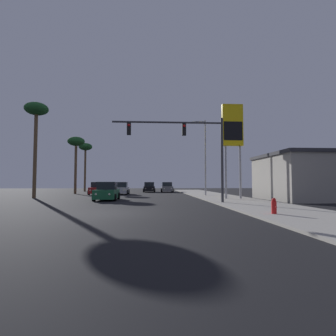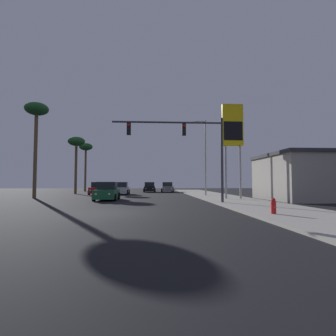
{
  "view_description": "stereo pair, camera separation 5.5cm",
  "coord_description": "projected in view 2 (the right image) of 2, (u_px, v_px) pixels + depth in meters",
  "views": [
    {
      "loc": [
        2.26,
        -14.1,
        1.63
      ],
      "look_at": [
        3.75,
        10.18,
        2.97
      ],
      "focal_mm": 28.0,
      "sensor_mm": 36.0,
      "label": 1
    },
    {
      "loc": [
        2.31,
        -14.1,
        1.63
      ],
      "look_at": [
        3.75,
        10.18,
        2.97
      ],
      "focal_mm": 28.0,
      "sensor_mm": 36.0,
      "label": 2
    }
  ],
  "objects": [
    {
      "name": "car_black",
      "position": [
        150.0,
        188.0,
        44.37
      ],
      "size": [
        2.04,
        4.31,
        1.68
      ],
      "rotation": [
        0.0,
        0.0,
        3.15
      ],
      "color": "black",
      "rests_on": "ground"
    },
    {
      "name": "street_lamp",
      "position": [
        204.0,
        153.0,
        31.36
      ],
      "size": [
        1.74,
        0.24,
        9.0
      ],
      "color": "#99999E",
      "rests_on": "sidewalk_right"
    },
    {
      "name": "car_green",
      "position": [
        107.0,
        192.0,
        24.04
      ],
      "size": [
        2.04,
        4.32,
        1.68
      ],
      "rotation": [
        0.0,
        0.0,
        3.15
      ],
      "color": "#195933",
      "rests_on": "ground"
    },
    {
      "name": "car_silver",
      "position": [
        121.0,
        189.0,
        35.89
      ],
      "size": [
        2.04,
        4.31,
        1.68
      ],
      "rotation": [
        0.0,
        0.0,
        3.15
      ],
      "color": "#B7B7BC",
      "rests_on": "ground"
    },
    {
      "name": "car_grey",
      "position": [
        167.0,
        188.0,
        44.05
      ],
      "size": [
        2.04,
        4.31,
        1.68
      ],
      "rotation": [
        0.0,
        0.0,
        3.14
      ],
      "color": "slate",
      "rests_on": "ground"
    },
    {
      "name": "car_red",
      "position": [
        98.0,
        189.0,
        35.36
      ],
      "size": [
        2.04,
        4.34,
        1.68
      ],
      "rotation": [
        0.0,
        0.0,
        3.18
      ],
      "color": "maroon",
      "rests_on": "ground"
    },
    {
      "name": "sidewalk_right",
      "position": [
        230.0,
        199.0,
        24.36
      ],
      "size": [
        5.0,
        60.0,
        0.12
      ],
      "color": "#9E998E",
      "rests_on": "ground"
    },
    {
      "name": "ground_plane",
      "position": [
        109.0,
        213.0,
        13.83
      ],
      "size": [
        120.0,
        120.0,
        0.0
      ],
      "primitive_type": "plane",
      "color": "black"
    },
    {
      "name": "palm_tree_near",
      "position": [
        36.0,
        115.0,
        27.68
      ],
      "size": [
        2.4,
        2.4,
        10.08
      ],
      "color": "brown",
      "rests_on": "ground"
    },
    {
      "name": "gas_station_sign",
      "position": [
        233.0,
        130.0,
        25.02
      ],
      "size": [
        2.0,
        0.42,
        9.0
      ],
      "color": "#99999E",
      "rests_on": "sidewalk_right"
    },
    {
      "name": "building_gas_station",
      "position": [
        321.0,
        177.0,
        24.4
      ],
      "size": [
        10.3,
        8.3,
        4.3
      ],
      "color": "gray",
      "rests_on": "ground"
    },
    {
      "name": "fire_hydrant",
      "position": [
        274.0,
        206.0,
        12.59
      ],
      "size": [
        0.24,
        0.34,
        0.76
      ],
      "color": "red",
      "rests_on": "sidewalk_right"
    },
    {
      "name": "palm_tree_far",
      "position": [
        86.0,
        149.0,
        47.56
      ],
      "size": [
        2.4,
        2.4,
        8.78
      ],
      "color": "brown",
      "rests_on": "ground"
    },
    {
      "name": "traffic_light_mast",
      "position": [
        190.0,
        141.0,
        20.04
      ],
      "size": [
        8.5,
        0.36,
        6.5
      ],
      "color": "#38383D",
      "rests_on": "sidewalk_right"
    },
    {
      "name": "palm_tree_mid",
      "position": [
        76.0,
        144.0,
        37.63
      ],
      "size": [
        2.4,
        2.4,
        8.19
      ],
      "color": "brown",
      "rests_on": "ground"
    }
  ]
}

